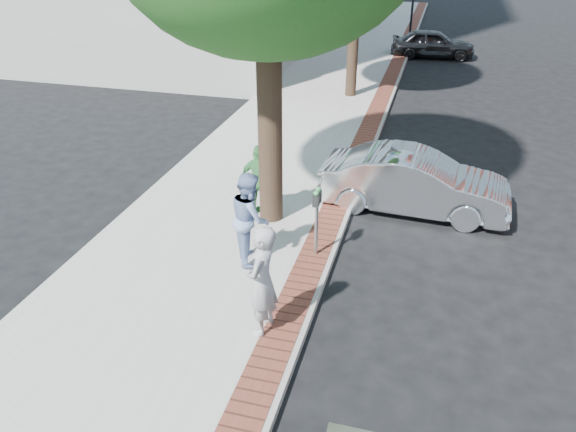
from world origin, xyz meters
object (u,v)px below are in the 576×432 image
(person_officer, at_px, (250,218))
(bg_car, at_px, (433,44))
(person_gray, at_px, (262,281))
(sedan_silver, at_px, (414,182))
(parking_meter, at_px, (317,208))
(person_green, at_px, (260,181))

(person_officer, bearing_deg, bg_car, -34.13)
(person_gray, relative_size, sedan_silver, 0.45)
(parking_meter, distance_m, sedan_silver, 3.30)
(person_gray, height_order, person_officer, person_gray)
(sedan_silver, bearing_deg, person_gray, 162.11)
(person_green, xyz_separation_m, bg_car, (3.05, 17.89, -0.32))
(person_officer, bearing_deg, parking_meter, -93.90)
(person_green, height_order, bg_car, person_green)
(person_gray, bearing_deg, bg_car, -179.35)
(parking_meter, bearing_deg, person_green, 140.11)
(person_officer, xyz_separation_m, person_green, (-0.39, 1.84, -0.09))
(parking_meter, bearing_deg, sedan_silver, 58.11)
(person_gray, relative_size, person_green, 1.16)
(person_green, bearing_deg, bg_car, -89.42)
(person_green, relative_size, bg_car, 0.43)
(bg_car, bearing_deg, person_officer, 167.02)
(parking_meter, xyz_separation_m, person_officer, (-1.21, -0.50, -0.12))
(person_officer, bearing_deg, sedan_silver, -68.30)
(person_officer, relative_size, person_green, 1.11)
(sedan_silver, distance_m, bg_car, 16.46)
(parking_meter, relative_size, person_officer, 0.79)
(sedan_silver, bearing_deg, person_officer, 141.45)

